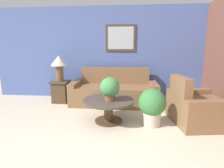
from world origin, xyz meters
The scene contains 9 objects.
ground_plane centered at (0.00, 0.00, 0.00)m, with size 20.00×20.00×0.00m, color beige.
wall_back centered at (0.00, 3.19, 1.31)m, with size 7.05×0.09×2.60m.
couch_main centered at (0.11, 2.61, 0.31)m, with size 2.23×0.90×0.94m.
armchair centered at (1.83, 1.53, 0.30)m, with size 1.08×1.15×0.94m.
coffee_table centered at (0.10, 1.43, 0.34)m, with size 1.01×1.01×0.46m.
side_table centered at (-1.36, 2.61, 0.30)m, with size 0.46×0.46×0.59m.
table_lamp centered at (-1.36, 2.61, 1.05)m, with size 0.44×0.44×0.68m.
potted_plant_on_table centered at (0.13, 1.38, 0.71)m, with size 0.38×0.38×0.46m.
potted_plant_floor centered at (0.94, 1.34, 0.40)m, with size 0.52×0.52×0.71m.
Camera 1 is at (0.48, -1.88, 1.47)m, focal length 28.00 mm.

